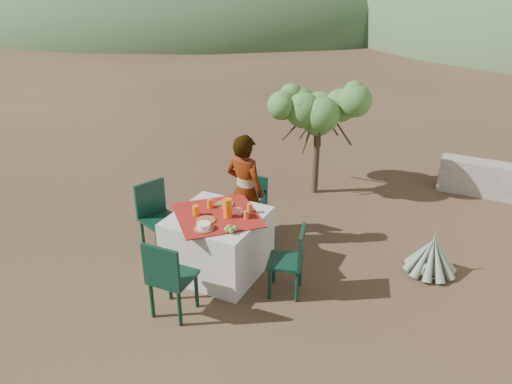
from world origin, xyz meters
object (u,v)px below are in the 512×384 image
table (218,243)px  chair_right (292,258)px  shrub_tree (323,116)px  chair_near (168,276)px  chair_left (156,214)px  person (245,191)px  chair_far (250,204)px  juice_pitcher (228,208)px  agave (431,256)px

table → chair_right: (0.97, -0.04, 0.08)m
shrub_tree → table: bearing=-96.5°
chair_near → shrub_tree: shrub_tree is taller
table → chair_left: chair_left is taller
chair_right → person: size_ratio=0.54×
table → person: (-0.01, 0.72, 0.38)m
chair_far → table: bearing=-84.5°
juice_pitcher → chair_far: bearing=101.1°
chair_near → chair_right: chair_near is taller
chair_far → shrub_tree: size_ratio=0.52×
chair_near → shrub_tree: (0.32, 3.70, 0.78)m
chair_far → agave: chair_far is taller
table → shrub_tree: shrub_tree is taller
chair_right → shrub_tree: size_ratio=0.51×
person → juice_pitcher: 0.73m
chair_near → chair_left: (-0.95, 1.07, 0.01)m
chair_near → chair_right: (0.98, 0.95, -0.05)m
chair_near → table: bearing=-92.9°
chair_right → juice_pitcher: bearing=-108.7°
person → chair_far: bearing=-69.9°
chair_left → table: bearing=-74.8°
chair_right → juice_pitcher: 0.93m
shrub_tree → agave: bearing=-38.9°
chair_far → agave: size_ratio=1.27×
person → chair_near: bearing=99.9°
person → shrub_tree: 2.08m
table → juice_pitcher: 0.51m
chair_far → chair_near: bearing=-86.3°
chair_near → agave: size_ratio=1.36×
chair_near → agave: 3.13m
chair_near → chair_right: bearing=-138.3°
chair_far → person: (0.04, -0.23, 0.29)m
table → chair_right: bearing=-2.2°
shrub_tree → juice_pitcher: (-0.17, -2.70, -0.41)m
person → juice_pitcher: (0.14, -0.71, 0.11)m
chair_near → juice_pitcher: juice_pitcher is taller
shrub_tree → juice_pitcher: bearing=-93.6°
chair_right → table: bearing=-107.6°
person → chair_right: bearing=152.2°
chair_far → juice_pitcher: 1.04m
chair_far → shrub_tree: (0.36, 1.76, 0.81)m
person → shrub_tree: shrub_tree is taller
chair_near → juice_pitcher: size_ratio=4.01×
agave → chair_near: bearing=-138.4°
chair_far → person: bearing=-77.4°
chair_left → chair_right: 1.93m
table → person: 0.81m
shrub_tree → juice_pitcher: shrub_tree is taller
chair_far → chair_near: 1.94m
table → agave: 2.57m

